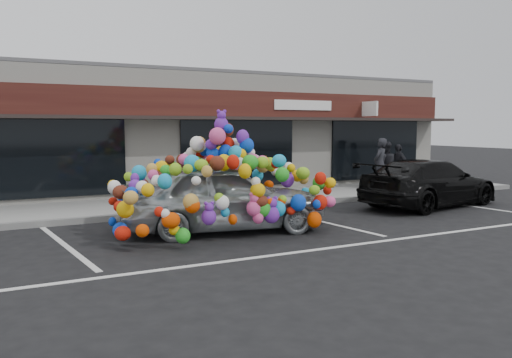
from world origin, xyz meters
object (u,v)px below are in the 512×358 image
black_sedan (429,183)px  pedestrian_a (380,164)px  pedestrian_b (385,164)px  toy_car (223,189)px  pedestrian_c (398,165)px

black_sedan → pedestrian_a: pedestrian_a is taller
pedestrian_b → black_sedan: bearing=97.2°
toy_car → black_sedan: toy_car is taller
pedestrian_c → toy_car: bearing=-70.4°
pedestrian_c → pedestrian_b: bearing=-92.6°
black_sedan → pedestrian_c: (1.86, 3.40, 0.23)m
toy_car → black_sedan: size_ratio=1.05×
toy_car → black_sedan: 6.90m
toy_car → pedestrian_a: size_ratio=2.83×
toy_car → pedestrian_c: toy_car is taller
black_sedan → toy_car: bearing=84.6°
pedestrian_a → pedestrian_b: 0.65m
pedestrian_a → pedestrian_c: pedestrian_a is taller
pedestrian_a → pedestrian_c: size_ratio=1.16×
pedestrian_a → pedestrian_b: (0.54, 0.34, -0.07)m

